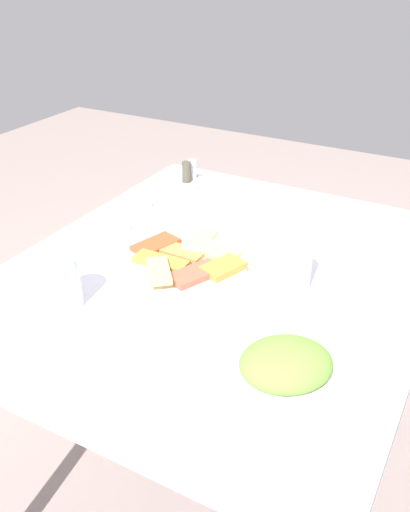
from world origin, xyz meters
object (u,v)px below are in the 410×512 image
salad_plate_greens (286,366)px  fork (135,214)px  paper_napkin (141,217)px  spoon (147,217)px  condiment_caddy (189,177)px  pide_platter (184,261)px  drinking_glass (63,282)px  soda_can (296,261)px  dining_table (220,300)px

salad_plate_greens → fork: 0.69m
paper_napkin → spoon: bearing=90.0°
fork → condiment_caddy: bearing=154.1°
pide_platter → fork: (-0.16, -0.24, -0.01)m
salad_plate_greens → drinking_glass: size_ratio=1.94×
salad_plate_greens → condiment_caddy: 0.85m
pide_platter → salad_plate_greens: 0.40m
paper_napkin → fork: 0.02m
salad_plate_greens → paper_napkin: salad_plate_greens is taller
spoon → paper_napkin: bearing=-117.7°
salad_plate_greens → spoon: salad_plate_greens is taller
spoon → soda_can: bearing=46.7°
soda_can → condiment_caddy: 0.61m
paper_napkin → dining_table: bearing=65.8°
dining_table → condiment_caddy: bearing=-142.1°
salad_plate_greens → drinking_glass: bearing=-88.6°
soda_can → paper_napkin: soda_can is taller
salad_plate_greens → condiment_caddy: (-0.65, -0.56, -0.00)m
soda_can → condiment_caddy: bearing=-129.2°
soda_can → drinking_glass: soda_can is taller
pide_platter → fork: pide_platter is taller
dining_table → salad_plate_greens: size_ratio=5.00×
spoon → condiment_caddy: (-0.26, -0.02, 0.02)m
pide_platter → spoon: (-0.16, -0.21, -0.01)m
paper_napkin → fork: fork is taller
dining_table → drinking_glass: 0.36m
dining_table → spoon: bearing=-115.5°
soda_can → drinking_glass: 0.46m
salad_plate_greens → paper_napkin: 0.68m
pide_platter → soda_can: bearing=98.0°
drinking_glass → condiment_caddy: 0.67m
pide_platter → condiment_caddy: bearing=-151.4°
paper_napkin → salad_plate_greens: bearing=54.8°
condiment_caddy → fork: bearing=-3.2°
drinking_glass → paper_napkin: drinking_glass is taller
soda_can → spoon: soda_can is taller
dining_table → fork: bearing=-113.0°
salad_plate_greens → paper_napkin: (-0.39, -0.55, -0.02)m
fork → soda_can: bearing=52.8°
dining_table → salad_plate_greens: salad_plate_greens is taller
salad_plate_greens → condiment_caddy: condiment_caddy is taller
fork → dining_table: bearing=44.3°
dining_table → spoon: size_ratio=5.90×
dining_table → paper_napkin: (-0.14, -0.30, 0.08)m
soda_can → fork: bearing=-104.5°
pide_platter → drinking_glass: 0.28m
spoon → condiment_caddy: size_ratio=1.81×
drinking_glass → fork: 0.42m
pide_platter → fork: size_ratio=1.75×
soda_can → spoon: bearing=-105.6°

